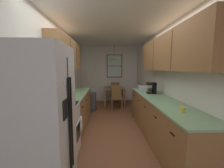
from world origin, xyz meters
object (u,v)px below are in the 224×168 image
object	(u,v)px
dining_chair_far	(115,91)
table_serving_bowl	(112,87)
microwave_over_range	(50,62)
storage_canister	(65,95)
dish_rack	(143,88)
mug_spare	(182,109)
trash_bin	(91,102)
stove_range	(60,130)
mug_by_coffeemaker	(148,90)
dining_chair_near	(117,96)
refrigerator	(42,120)
dining_table	(114,91)
coffee_maker	(152,88)

from	to	relation	value
dining_chair_far	table_serving_bowl	distance (m)	0.68
microwave_over_range	storage_canister	distance (m)	0.80
dining_chair_far	dish_rack	size ratio (longest dim) A/B	2.65
microwave_over_range	mug_spare	world-z (taller)	microwave_over_range
trash_bin	table_serving_bowl	size ratio (longest dim) A/B	3.14
stove_range	table_serving_bowl	size ratio (longest dim) A/B	5.24
stove_range	dish_rack	size ratio (longest dim) A/B	3.24
stove_range	mug_by_coffeemaker	bearing A→B (deg)	33.79
mug_spare	table_serving_bowl	bearing A→B (deg)	103.09
microwave_over_range	mug_spare	distance (m)	2.23
mug_spare	microwave_over_range	bearing A→B (deg)	168.34
mug_spare	stove_range	bearing A→B (deg)	167.68
dining_chair_near	dining_chair_far	distance (m)	1.22
refrigerator	microwave_over_range	world-z (taller)	microwave_over_range
storage_canister	dish_rack	bearing A→B (deg)	35.24
dining_chair_far	dish_rack	world-z (taller)	dish_rack
storage_canister	mug_by_coffeemaker	bearing A→B (deg)	24.04
stove_range	storage_canister	bearing A→B (deg)	90.73
dish_rack	table_serving_bowl	world-z (taller)	dish_rack
mug_spare	dining_table	bearing A→B (deg)	101.77
trash_bin	dish_rack	size ratio (longest dim) A/B	1.94
stove_range	trash_bin	xyz separation A→B (m)	(0.29, 2.59, -0.14)
dining_chair_far	trash_bin	size ratio (longest dim) A/B	1.36
stove_range	storage_canister	world-z (taller)	storage_canister
dining_chair_near	mug_spare	world-z (taller)	mug_spare
coffee_maker	dining_chair_near	bearing A→B (deg)	116.24
refrigerator	mug_by_coffeemaker	size ratio (longest dim) A/B	16.03
coffee_maker	stove_range	bearing A→B (deg)	-151.15
coffee_maker	mug_spare	distance (m)	1.54
dish_rack	table_serving_bowl	size ratio (longest dim) A/B	1.62
mug_by_coffeemaker	table_serving_bowl	world-z (taller)	mug_by_coffeemaker
mug_by_coffeemaker	coffee_maker	bearing A→B (deg)	-81.62
dining_chair_far	table_serving_bowl	size ratio (longest dim) A/B	4.29
trash_bin	microwave_over_range	bearing A→B (deg)	-98.97
dining_chair_near	dish_rack	xyz separation A→B (m)	(0.73, -0.90, 0.45)
refrigerator	dining_chair_far	distance (m)	4.81
trash_bin	coffee_maker	xyz separation A→B (m)	(1.72, -1.47, 0.72)
stove_range	storage_canister	size ratio (longest dim) A/B	5.39
microwave_over_range	mug_by_coffeemaker	size ratio (longest dim) A/B	5.14
stove_range	coffee_maker	world-z (taller)	coffee_maker
coffee_maker	dish_rack	size ratio (longest dim) A/B	0.83
microwave_over_range	dish_rack	world-z (taller)	microwave_over_range
stove_range	table_serving_bowl	xyz separation A→B (m)	(1.08, 3.34, 0.30)
dining_chair_far	dish_rack	xyz separation A→B (m)	(0.70, -2.12, 0.45)
dining_chair_far	table_serving_bowl	world-z (taller)	dining_chair_far
dining_chair_far	dish_rack	distance (m)	2.28
stove_range	dining_chair_near	bearing A→B (deg)	65.81
mug_by_coffeemaker	table_serving_bowl	size ratio (longest dim) A/B	0.54
storage_canister	microwave_over_range	bearing A→B (deg)	-103.77
dining_chair_near	table_serving_bowl	distance (m)	0.69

